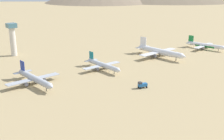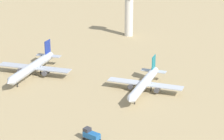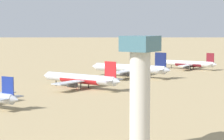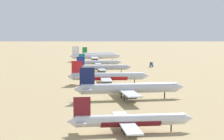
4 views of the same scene
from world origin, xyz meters
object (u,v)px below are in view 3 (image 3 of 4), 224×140
parked_jet_1 (131,69)px  control_tower (140,87)px  parked_jet_0 (189,64)px  parked_jet_2 (81,79)px

parked_jet_1 → control_tower: 150.41m
parked_jet_0 → control_tower: (-73.50, 185.57, 11.45)m
parked_jet_0 → parked_jet_2: 110.24m
parked_jet_1 → parked_jet_2: parked_jet_1 is taller
parked_jet_0 → parked_jet_2: (3.18, 110.20, 0.69)m
control_tower → parked_jet_2: bearing=-44.5°
parked_jet_0 → parked_jet_2: bearing=88.3°
parked_jet_0 → parked_jet_1: 59.98m
parked_jet_1 → control_tower: bearing=122.8°
parked_jet_0 → control_tower: bearing=111.6°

